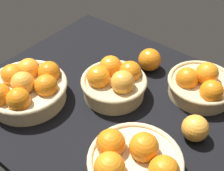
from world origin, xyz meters
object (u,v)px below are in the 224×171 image
basket_near_right (134,163)px  loose_orange_back_gap (195,128)px  basket_center (114,82)px  basket_near_left (27,88)px  loose_orange_side_gap (150,60)px  basket_far_right (201,85)px

basket_near_right → loose_orange_back_gap: bearing=72.5°
basket_center → loose_orange_back_gap: (28.02, -0.45, -1.11)cm
basket_near_left → basket_center: size_ratio=1.21×
basket_near_left → loose_orange_side_gap: bearing=60.2°
loose_orange_back_gap → loose_orange_side_gap: bearing=145.8°
basket_far_right → loose_orange_side_gap: size_ratio=2.71×
basket_center → loose_orange_back_gap: bearing=-0.9°
basket_far_right → loose_orange_side_gap: basket_far_right is taller
basket_near_right → loose_orange_side_gap: basket_near_right is taller
loose_orange_back_gap → loose_orange_side_gap: 31.89cm
basket_far_right → basket_near_left: bearing=-139.1°
basket_near_right → basket_center: (-21.82, 20.17, 0.11)cm
basket_center → basket_near_right: bearing=-42.7°
loose_orange_back_gap → loose_orange_side_gap: (-26.39, 17.91, 0.24)cm
loose_orange_back_gap → basket_near_right: bearing=-107.5°
basket_center → loose_orange_back_gap: size_ratio=2.79×
loose_orange_side_gap → loose_orange_back_gap: bearing=-34.2°
basket_center → loose_orange_side_gap: (1.63, 17.46, -0.87)cm
loose_orange_side_gap → basket_near_right: bearing=-61.8°
basket_near_right → loose_orange_back_gap: (6.20, 19.72, -1.00)cm
basket_near_left → basket_center: basket_near_left is taller
basket_near_right → loose_orange_side_gap: 42.71cm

